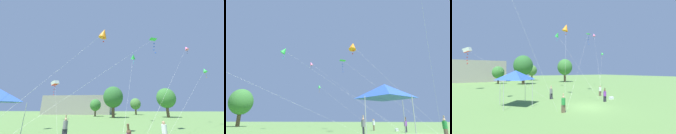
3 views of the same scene
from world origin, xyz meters
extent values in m
cube|color=gray|center=(-15.64, 51.49, 3.77)|extent=(28.03, 12.04, 7.54)
cylinder|color=brown|center=(8.63, 47.53, 1.17)|extent=(0.62, 0.62, 2.34)
ellipsoid|color=#477A38|center=(8.63, 47.53, 4.13)|extent=(4.19, 3.77, 4.40)
cylinder|color=brown|center=(-5.30, 36.13, 0.98)|extent=(0.52, 0.52, 1.96)
ellipsoid|color=#387533|center=(-5.30, 36.13, 3.45)|extent=(3.50, 3.15, 3.68)
cylinder|color=brown|center=(0.79, 30.56, 1.55)|extent=(0.82, 0.82, 3.10)
ellipsoid|color=#2D662D|center=(0.79, 30.56, 5.46)|extent=(5.55, 4.99, 5.83)
cylinder|color=brown|center=(15.93, 32.84, 1.49)|extent=(0.78, 0.78, 2.98)
ellipsoid|color=#387533|center=(15.93, 32.84, 5.25)|extent=(5.34, 4.80, 5.60)
cylinder|color=#B7B7BC|center=(-5.25, 5.74, 1.44)|extent=(0.05, 0.05, 2.88)
sphere|color=brown|center=(3.47, 1.04, 1.39)|extent=(0.22, 0.22, 0.22)
cylinder|color=brown|center=(3.45, 1.01, 1.48)|extent=(0.19, 0.22, 0.51)
cube|color=#282833|center=(-1.61, 6.00, 0.38)|extent=(0.36, 0.20, 0.76)
cylinder|color=slate|center=(-1.61, 6.00, 1.08)|extent=(0.38, 0.38, 0.63)
sphere|color=tan|center=(-1.61, 6.00, 1.50)|extent=(0.24, 0.24, 0.24)
cylinder|color=tan|center=(-1.62, 5.99, 1.59)|extent=(0.18, 0.19, 0.54)
cylinder|color=white|center=(6.10, 4.70, 1.02)|extent=(0.36, 0.36, 0.60)
sphere|color=tan|center=(6.10, 4.70, 1.42)|extent=(0.23, 0.23, 0.23)
cylinder|color=silver|center=(4.37, 9.98, 6.22)|extent=(2.76, 17.29, 12.44)
cone|color=green|center=(5.75, 18.63, 12.44)|extent=(1.32, 1.55, 1.52)
sphere|color=#2DBCD1|center=(5.80, 18.64, 11.84)|extent=(0.15, 0.15, 0.15)
sphere|color=#2DBCD1|center=(5.75, 18.63, 11.43)|extent=(0.15, 0.15, 0.15)
sphere|color=#2DBCD1|center=(5.67, 18.68, 11.02)|extent=(0.15, 0.15, 0.15)
cylinder|color=silver|center=(-1.04, 3.07, 5.26)|extent=(4.68, 7.87, 10.53)
cone|color=orange|center=(1.29, 7.00, 10.52)|extent=(1.51, 1.39, 1.35)
sphere|color=red|center=(1.34, 6.95, 9.91)|extent=(0.15, 0.15, 0.15)
sphere|color=red|center=(1.30, 7.03, 9.49)|extent=(0.15, 0.15, 0.15)
cylinder|color=silver|center=(-7.23, 14.29, 4.05)|extent=(10.33, 16.97, 8.11)
cube|color=white|center=(-12.39, 22.77, 8.10)|extent=(1.70, 1.67, 1.30)
cube|color=red|center=(-12.39, 22.77, 7.71)|extent=(1.35, 1.58, 0.61)
sphere|color=red|center=(-12.31, 22.71, 7.22)|extent=(0.22, 0.22, 0.22)
sphere|color=red|center=(-12.39, 22.75, 6.60)|extent=(0.22, 0.22, 0.22)
sphere|color=red|center=(-12.40, 22.76, 5.99)|extent=(0.22, 0.22, 0.22)
sphere|color=red|center=(-12.34, 22.75, 5.37)|extent=(0.22, 0.22, 0.22)
cylinder|color=silver|center=(11.33, 9.98, 4.15)|extent=(10.97, 10.83, 8.31)
cone|color=green|center=(16.81, 15.40, 8.30)|extent=(0.64, 0.77, 0.82)
sphere|color=orange|center=(16.74, 15.40, 7.92)|extent=(0.10, 0.10, 0.10)
sphere|color=orange|center=(16.77, 15.33, 7.65)|extent=(0.10, 0.10, 0.10)
sphere|color=orange|center=(16.86, 15.36, 7.38)|extent=(0.10, 0.10, 0.10)
sphere|color=orange|center=(16.87, 15.41, 7.11)|extent=(0.10, 0.10, 0.10)
cylinder|color=silver|center=(2.19, 4.29, 5.37)|extent=(10.33, 9.57, 10.74)
pyramid|color=green|center=(7.35, 9.06, 10.80)|extent=(1.21, 1.30, 0.35)
sphere|color=blue|center=(7.41, 9.10, 10.11)|extent=(0.15, 0.15, 0.15)
sphere|color=blue|center=(7.34, 9.07, 9.68)|extent=(0.15, 0.15, 0.15)
sphere|color=blue|center=(7.28, 9.07, 9.25)|extent=(0.15, 0.15, 0.15)
sphere|color=blue|center=(7.43, 9.03, 8.82)|extent=(0.15, 0.15, 0.15)
cylinder|color=silver|center=(9.65, 9.36, 6.62)|extent=(11.95, 15.45, 13.24)
cone|color=pink|center=(15.62, 17.08, 13.24)|extent=(0.89, 1.04, 0.93)
sphere|color=black|center=(15.61, 17.02, 12.80)|extent=(0.11, 0.11, 0.11)
sphere|color=black|center=(15.65, 17.03, 12.50)|extent=(0.11, 0.11, 0.11)
sphere|color=black|center=(15.64, 17.15, 12.20)|extent=(0.11, 0.11, 0.11)
camera|label=1|loc=(3.19, -5.19, 2.39)|focal=20.00mm
camera|label=2|loc=(-19.54, 5.74, 1.42)|focal=28.00mm
camera|label=3|loc=(-10.19, -12.76, 3.82)|focal=24.00mm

